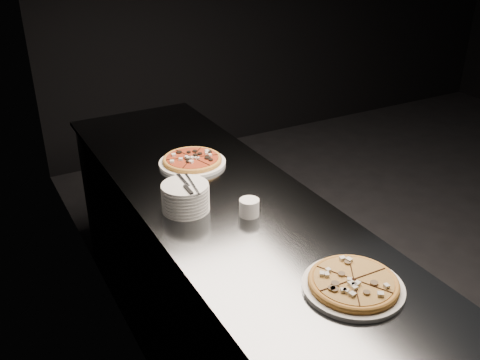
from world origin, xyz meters
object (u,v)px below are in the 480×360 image
counter (221,278)px  pizza_mushroom (353,284)px  pizza_tomato (192,161)px  ramekin (249,207)px  plate_stack (185,197)px  cutlery (188,185)px

counter → pizza_mushroom: (0.08, -0.81, 0.48)m
pizza_mushroom → counter: bearing=95.8°
pizza_tomato → ramekin: size_ratio=4.33×
counter → pizza_tomato: size_ratio=6.91×
pizza_mushroom → ramekin: bearing=96.0°
ramekin → plate_stack: bearing=141.3°
counter → pizza_tomato: (0.02, 0.33, 0.48)m
counter → pizza_mushroom: size_ratio=7.26×
cutlery → pizza_mushroom: bearing=-68.1°
counter → ramekin: size_ratio=29.95×
pizza_mushroom → cutlery: (-0.26, 0.73, 0.10)m
cutlery → ramekin: cutlery is taller
ramekin → counter: bearing=95.1°
plate_stack → pizza_mushroom: bearing=-70.2°
counter → pizza_mushroom: pizza_mushroom is taller
pizza_mushroom → plate_stack: plate_stack is taller
cutlery → pizza_tomato: bearing=66.2°
plate_stack → cutlery: cutlery is taller
ramekin → pizza_tomato: bearing=90.0°
plate_stack → ramekin: size_ratio=2.39×
plate_stack → pizza_tomato: bearing=62.2°
pizza_mushroom → plate_stack: bearing=109.8°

